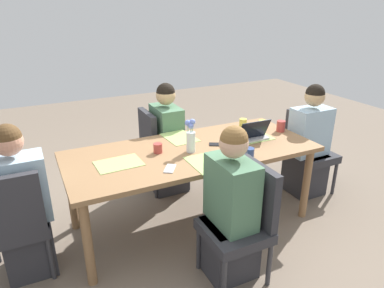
{
  "coord_description": "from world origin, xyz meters",
  "views": [
    {
      "loc": [
        -1.24,
        -2.54,
        1.95
      ],
      "look_at": [
        0.0,
        0.0,
        0.8
      ],
      "focal_mm": 32.87,
      "sensor_mm": 36.0,
      "label": 1
    }
  ],
  "objects": [
    {
      "name": "chair_far_left_far",
      "position": [
        -0.03,
        0.75,
        0.5
      ],
      "size": [
        0.44,
        0.44,
        0.9
      ],
      "color": "#2D2D33",
      "rests_on": "ground_plane"
    },
    {
      "name": "placemat_near_left_near",
      "position": [
        -0.02,
        -0.31,
        0.75
      ],
      "size": [
        0.26,
        0.36,
        0.0
      ],
      "primitive_type": "cube",
      "rotation": [
        0.0,
        0.0,
        1.58
      ],
      "color": "#9EBC66",
      "rests_on": "dining_table"
    },
    {
      "name": "placemat_head_right_right_near",
      "position": [
        0.64,
        -0.0,
        0.75
      ],
      "size": [
        0.36,
        0.26,
        0.0
      ],
      "primitive_type": "cube",
      "rotation": [
        0.0,
        0.0,
        3.15
      ],
      "color": "#9EBC66",
      "rests_on": "dining_table"
    },
    {
      "name": "coffee_mug_centre_left",
      "position": [
        0.99,
        0.03,
        0.8
      ],
      "size": [
        0.08,
        0.08,
        0.11
      ],
      "primitive_type": "cylinder",
      "color": "#AD3D38",
      "rests_on": "dining_table"
    },
    {
      "name": "person_head_left_left_mid",
      "position": [
        -1.39,
        -0.02,
        0.53
      ],
      "size": [
        0.4,
        0.36,
        1.19
      ],
      "color": "#2D2D33",
      "rests_on": "ground_plane"
    },
    {
      "name": "coffee_mug_near_right",
      "position": [
        0.34,
        -0.37,
        0.79
      ],
      "size": [
        0.08,
        0.08,
        0.09
      ],
      "primitive_type": "cylinder",
      "color": "#33477A",
      "rests_on": "dining_table"
    },
    {
      "name": "laptop_head_right_right_near",
      "position": [
        0.6,
        -0.02,
        0.79
      ],
      "size": [
        0.32,
        0.22,
        0.2
      ],
      "color": "silver",
      "rests_on": "dining_table"
    },
    {
      "name": "dining_table",
      "position": [
        0.0,
        0.0,
        0.67
      ],
      "size": [
        2.18,
        0.93,
        0.75
      ],
      "color": "olive",
      "rests_on": "ground_plane"
    },
    {
      "name": "phone_silver",
      "position": [
        -0.32,
        -0.28,
        0.75
      ],
      "size": [
        0.14,
        0.16,
        0.01
      ],
      "primitive_type": "cube",
      "rotation": [
        0.0,
        0.0,
        0.97
      ],
      "color": "silver",
      "rests_on": "dining_table"
    },
    {
      "name": "chair_near_left_near",
      "position": [
        0.03,
        -0.78,
        0.5
      ],
      "size": [
        0.44,
        0.44,
        0.9
      ],
      "color": "#2D2D33",
      "rests_on": "ground_plane"
    },
    {
      "name": "chair_head_left_left_mid",
      "position": [
        -1.45,
        -0.09,
        0.5
      ],
      "size": [
        0.44,
        0.44,
        0.9
      ],
      "color": "#2D2D33",
      "rests_on": "ground_plane"
    },
    {
      "name": "coffee_mug_far_left",
      "position": [
        -0.29,
        0.06,
        0.79
      ],
      "size": [
        0.08,
        0.08,
        0.08
      ],
      "primitive_type": "cylinder",
      "color": "#AD3D38",
      "rests_on": "dining_table"
    },
    {
      "name": "chair_head_right_right_near",
      "position": [
        1.42,
        0.07,
        0.5
      ],
      "size": [
        0.44,
        0.44,
        0.9
      ],
      "color": "#2D2D33",
      "rests_on": "ground_plane"
    },
    {
      "name": "person_near_left_near",
      "position": [
        -0.04,
        -0.72,
        0.53
      ],
      "size": [
        0.36,
        0.4,
        1.19
      ],
      "color": "#2D2D33",
      "rests_on": "ground_plane"
    },
    {
      "name": "flower_vase",
      "position": [
        -0.03,
        -0.04,
        0.88
      ],
      "size": [
        0.09,
        0.08,
        0.29
      ],
      "color": "silver",
      "rests_on": "dining_table"
    },
    {
      "name": "phone_black",
      "position": [
        0.25,
        -0.01,
        0.75
      ],
      "size": [
        0.17,
        0.14,
        0.01
      ],
      "primitive_type": "cube",
      "rotation": [
        0.0,
        0.0,
        2.63
      ],
      "color": "black",
      "rests_on": "dining_table"
    },
    {
      "name": "person_head_right_right_near",
      "position": [
        1.36,
        -0.01,
        0.53
      ],
      "size": [
        0.4,
        0.36,
        1.19
      ],
      "color": "#2D2D33",
      "rests_on": "ground_plane"
    },
    {
      "name": "placemat_head_left_left_mid",
      "position": [
        -0.65,
        -0.01,
        0.75
      ],
      "size": [
        0.37,
        0.27,
        0.0
      ],
      "primitive_type": "cube",
      "rotation": [
        0.0,
        0.0,
        0.04
      ],
      "color": "#9EBC66",
      "rests_on": "dining_table"
    },
    {
      "name": "placemat_far_left_far",
      "position": [
        0.02,
        0.31,
        0.75
      ],
      "size": [
        0.29,
        0.38,
        0.0
      ],
      "primitive_type": "cube",
      "rotation": [
        0.0,
        0.0,
        -1.5
      ],
      "color": "#9EBC66",
      "rests_on": "dining_table"
    },
    {
      "name": "coffee_mug_centre_right",
      "position": [
        0.71,
        0.27,
        0.8
      ],
      "size": [
        0.08,
        0.08,
        0.1
      ],
      "primitive_type": "cylinder",
      "color": "#DBC64C",
      "rests_on": "dining_table"
    },
    {
      "name": "ground_plane",
      "position": [
        0.0,
        0.0,
        0.0
      ],
      "size": [
        10.0,
        10.0,
        0.0
      ],
      "primitive_type": "plane",
      "color": "#756656"
    },
    {
      "name": "coffee_mug_near_left",
      "position": [
        0.87,
        0.16,
        0.8
      ],
      "size": [
        0.08,
        0.08,
        0.1
      ],
      "primitive_type": "cylinder",
      "color": "#DBC64C",
      "rests_on": "dining_table"
    },
    {
      "name": "person_far_left_far",
      "position": [
        0.04,
        0.69,
        0.53
      ],
      "size": [
        0.36,
        0.4,
        1.19
      ],
      "color": "#2D2D33",
      "rests_on": "ground_plane"
    }
  ]
}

